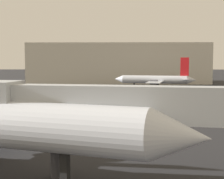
% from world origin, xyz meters
% --- Properties ---
extents(airplane_distant, '(22.67, 21.57, 8.89)m').
position_xyz_m(airplane_distant, '(11.56, 83.74, 2.78)').
color(airplane_distant, silver).
rests_on(airplane_distant, ground_plane).
extents(jet_bridge, '(22.12, 5.60, 6.58)m').
position_xyz_m(jet_bridge, '(1.90, 11.67, 5.05)').
color(jet_bridge, '#B2B7BC').
rests_on(jet_bridge, ground_plane).
extents(terminal_building, '(63.07, 25.12, 14.12)m').
position_xyz_m(terminal_building, '(1.15, 115.42, 7.06)').
color(terminal_building, beige).
rests_on(terminal_building, ground_plane).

